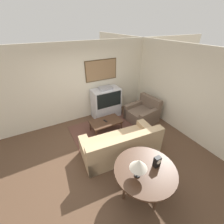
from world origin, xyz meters
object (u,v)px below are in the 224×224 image
at_px(couch, 121,146).
at_px(table_lamp, 139,164).
at_px(mantel_clock, 157,162).
at_px(console_table, 145,171).
at_px(tv, 106,103).
at_px(coffee_table, 106,122).
at_px(armchair, 143,113).

relative_size(couch, table_lamp, 5.18).
relative_size(couch, mantel_clock, 9.18).
distance_m(couch, table_lamp, 1.48).
height_order(console_table, table_lamp, table_lamp).
relative_size(couch, console_table, 1.76).
bearing_deg(console_table, couch, 81.14).
distance_m(table_lamp, mantel_clock, 0.50).
bearing_deg(tv, coffee_table, -117.65).
relative_size(tv, couch, 0.56).
relative_size(armchair, console_table, 0.87).
xyz_separation_m(armchair, mantel_clock, (-1.52, -2.27, 0.58)).
distance_m(coffee_table, mantel_clock, 2.39).
distance_m(armchair, console_table, 2.88).
distance_m(tv, armchair, 1.41).
bearing_deg(couch, console_table, 86.07).
bearing_deg(console_table, coffee_table, 83.22).
xyz_separation_m(couch, console_table, (-0.18, -1.17, 0.39)).
bearing_deg(couch, table_lamp, 76.38).
relative_size(console_table, mantel_clock, 5.21).
xyz_separation_m(tv, table_lamp, (-0.93, -3.16, 0.48)).
relative_size(armchair, coffee_table, 1.06).
bearing_deg(table_lamp, console_table, 8.54).
xyz_separation_m(coffee_table, table_lamp, (-0.49, -2.33, 0.71)).
xyz_separation_m(armchair, table_lamp, (-1.99, -2.27, 0.77)).
bearing_deg(mantel_clock, tv, 81.66).
bearing_deg(couch, armchair, -141.23).
xyz_separation_m(tv, mantel_clock, (-0.46, -3.16, 0.28)).
height_order(couch, armchair, armchair).
height_order(table_lamp, mantel_clock, table_lamp).
distance_m(console_table, table_lamp, 0.44).
xyz_separation_m(couch, armchair, (1.58, 1.06, -0.01)).
bearing_deg(tv, couch, -105.02).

